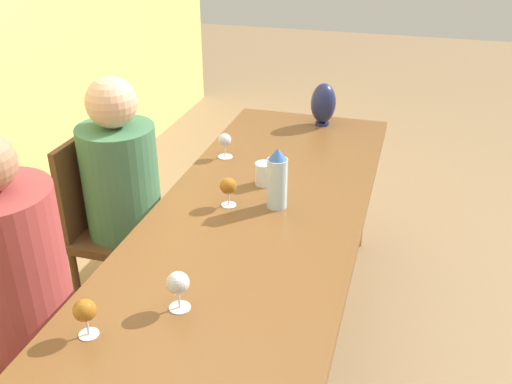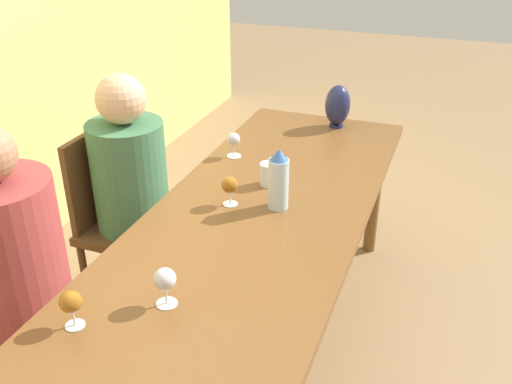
{
  "view_description": "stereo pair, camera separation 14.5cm",
  "coord_description": "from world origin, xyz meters",
  "px_view_note": "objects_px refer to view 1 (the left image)",
  "views": [
    {
      "loc": [
        -1.78,
        -0.53,
        1.86
      ],
      "look_at": [
        0.07,
        0.0,
        0.85
      ],
      "focal_mm": 40.0,
      "sensor_mm": 36.0,
      "label": 1
    },
    {
      "loc": [
        -1.73,
        -0.67,
        1.86
      ],
      "look_at": [
        0.07,
        0.0,
        0.85
      ],
      "focal_mm": 40.0,
      "sensor_mm": 36.0,
      "label": 2
    }
  ],
  "objects_px": {
    "person_near": "(19,291)",
    "water_tumbler": "(264,174)",
    "wine_glass_3": "(85,311)",
    "wine_glass_5": "(228,187)",
    "chair_far": "(113,221)",
    "chair_near": "(8,325)",
    "person_far": "(125,194)",
    "vase": "(323,104)",
    "water_bottle": "(277,179)",
    "wine_glass_0": "(225,141)",
    "wine_glass_1": "(178,284)"
  },
  "relations": [
    {
      "from": "wine_glass_5",
      "to": "vase",
      "type": "bearing_deg",
      "value": -11.4
    },
    {
      "from": "person_near",
      "to": "water_tumbler",
      "type": "bearing_deg",
      "value": -37.82
    },
    {
      "from": "wine_glass_5",
      "to": "chair_far",
      "type": "height_order",
      "value": "chair_far"
    },
    {
      "from": "chair_near",
      "to": "person_near",
      "type": "relative_size",
      "value": 0.73
    },
    {
      "from": "vase",
      "to": "chair_far",
      "type": "bearing_deg",
      "value": 134.64
    },
    {
      "from": "water_tumbler",
      "to": "chair_near",
      "type": "xyz_separation_m",
      "value": [
        -0.83,
        0.73,
        -0.32
      ]
    },
    {
      "from": "water_bottle",
      "to": "chair_far",
      "type": "height_order",
      "value": "water_bottle"
    },
    {
      "from": "water_bottle",
      "to": "chair_near",
      "type": "relative_size",
      "value": 0.28
    },
    {
      "from": "wine_glass_3",
      "to": "wine_glass_0",
      "type": "bearing_deg",
      "value": 1.15
    },
    {
      "from": "wine_glass_0",
      "to": "vase",
      "type": "bearing_deg",
      "value": -33.73
    },
    {
      "from": "vase",
      "to": "wine_glass_3",
      "type": "relative_size",
      "value": 1.9
    },
    {
      "from": "wine_glass_0",
      "to": "wine_glass_3",
      "type": "bearing_deg",
      "value": -178.85
    },
    {
      "from": "wine_glass_3",
      "to": "person_far",
      "type": "bearing_deg",
      "value": 22.83
    },
    {
      "from": "wine_glass_1",
      "to": "person_near",
      "type": "relative_size",
      "value": 0.1
    },
    {
      "from": "chair_near",
      "to": "wine_glass_0",
      "type": "bearing_deg",
      "value": -24.35
    },
    {
      "from": "water_tumbler",
      "to": "wine_glass_3",
      "type": "height_order",
      "value": "wine_glass_3"
    },
    {
      "from": "vase",
      "to": "water_bottle",
      "type": "bearing_deg",
      "value": 179.19
    },
    {
      "from": "vase",
      "to": "wine_glass_5",
      "type": "distance_m",
      "value": 1.01
    },
    {
      "from": "water_tumbler",
      "to": "chair_far",
      "type": "relative_size",
      "value": 0.11
    },
    {
      "from": "wine_glass_5",
      "to": "chair_far",
      "type": "relative_size",
      "value": 0.14
    },
    {
      "from": "person_far",
      "to": "water_bottle",
      "type": "bearing_deg",
      "value": -98.76
    },
    {
      "from": "water_bottle",
      "to": "person_near",
      "type": "xyz_separation_m",
      "value": [
        -0.65,
        0.74,
        -0.22
      ]
    },
    {
      "from": "wine_glass_0",
      "to": "wine_glass_5",
      "type": "height_order",
      "value": "wine_glass_5"
    },
    {
      "from": "wine_glass_5",
      "to": "person_near",
      "type": "bearing_deg",
      "value": 137.47
    },
    {
      "from": "water_bottle",
      "to": "wine_glass_3",
      "type": "distance_m",
      "value": 0.93
    },
    {
      "from": "water_tumbler",
      "to": "vase",
      "type": "relative_size",
      "value": 0.43
    },
    {
      "from": "vase",
      "to": "person_far",
      "type": "relative_size",
      "value": 0.19
    },
    {
      "from": "water_bottle",
      "to": "chair_near",
      "type": "bearing_deg",
      "value": 128.27
    },
    {
      "from": "vase",
      "to": "water_tumbler",
      "type": "bearing_deg",
      "value": 171.56
    },
    {
      "from": "water_tumbler",
      "to": "chair_far",
      "type": "bearing_deg",
      "value": 94.71
    },
    {
      "from": "chair_far",
      "to": "person_far",
      "type": "distance_m",
      "value": 0.18
    },
    {
      "from": "wine_glass_5",
      "to": "chair_near",
      "type": "xyz_separation_m",
      "value": [
        -0.61,
        0.64,
        -0.35
      ]
    },
    {
      "from": "vase",
      "to": "chair_far",
      "type": "distance_m",
      "value": 1.25
    },
    {
      "from": "wine_glass_0",
      "to": "chair_near",
      "type": "xyz_separation_m",
      "value": [
        -1.05,
        0.48,
        -0.35
      ]
    },
    {
      "from": "chair_near",
      "to": "person_far",
      "type": "xyz_separation_m",
      "value": [
        0.77,
        -0.08,
        0.16
      ]
    },
    {
      "from": "wine_glass_5",
      "to": "wine_glass_1",
      "type": "bearing_deg",
      "value": -174.61
    },
    {
      "from": "wine_glass_0",
      "to": "chair_near",
      "type": "distance_m",
      "value": 1.2
    },
    {
      "from": "wine_glass_3",
      "to": "chair_near",
      "type": "relative_size",
      "value": 0.13
    },
    {
      "from": "chair_far",
      "to": "wine_glass_1",
      "type": "bearing_deg",
      "value": -139.01
    },
    {
      "from": "wine_glass_5",
      "to": "water_tumbler",
      "type": "bearing_deg",
      "value": -21.2
    },
    {
      "from": "water_tumbler",
      "to": "wine_glass_5",
      "type": "height_order",
      "value": "wine_glass_5"
    },
    {
      "from": "wine_glass_1",
      "to": "wine_glass_3",
      "type": "relative_size",
      "value": 1.07
    },
    {
      "from": "water_bottle",
      "to": "wine_glass_5",
      "type": "xyz_separation_m",
      "value": [
        -0.05,
        0.19,
        -0.04
      ]
    },
    {
      "from": "wine_glass_5",
      "to": "person_near",
      "type": "relative_size",
      "value": 0.1
    },
    {
      "from": "wine_glass_1",
      "to": "person_far",
      "type": "distance_m",
      "value": 1.04
    },
    {
      "from": "water_bottle",
      "to": "vase",
      "type": "bearing_deg",
      "value": -0.81
    },
    {
      "from": "wine_glass_0",
      "to": "wine_glass_3",
      "type": "height_order",
      "value": "wine_glass_3"
    },
    {
      "from": "person_near",
      "to": "water_bottle",
      "type": "bearing_deg",
      "value": -48.7
    },
    {
      "from": "water_bottle",
      "to": "person_far",
      "type": "distance_m",
      "value": 0.79
    },
    {
      "from": "chair_far",
      "to": "person_far",
      "type": "relative_size",
      "value": 0.75
    }
  ]
}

